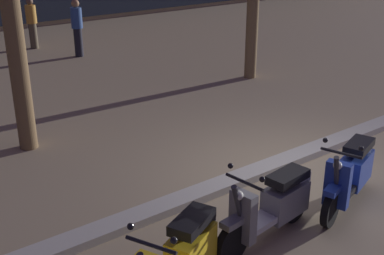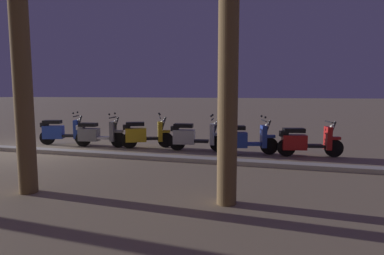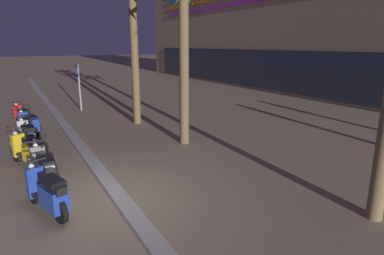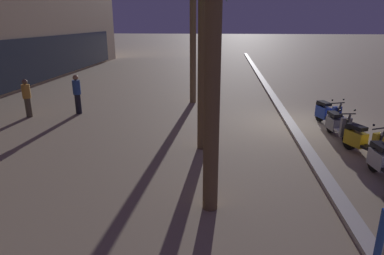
{
  "view_description": "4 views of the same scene",
  "coord_description": "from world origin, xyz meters",
  "px_view_note": "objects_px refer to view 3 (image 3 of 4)",
  "views": [
    {
      "loc": [
        -5.72,
        -4.87,
        3.82
      ],
      "look_at": [
        -1.99,
        0.07,
        1.31
      ],
      "focal_mm": 46.81,
      "sensor_mm": 36.0,
      "label": 1
    },
    {
      "loc": [
        -7.51,
        8.34,
        1.86
      ],
      "look_at": [
        -5.18,
        -0.02,
        0.89
      ],
      "focal_mm": 29.38,
      "sensor_mm": 36.0,
      "label": 2
    },
    {
      "loc": [
        6.66,
        -1.53,
        3.39
      ],
      "look_at": [
        -2.05,
        3.41,
        0.81
      ],
      "focal_mm": 30.28,
      "sensor_mm": 36.0,
      "label": 3
    },
    {
      "loc": [
        -13.25,
        3.06,
        3.96
      ],
      "look_at": [
        -3.38,
        3.97,
        0.8
      ],
      "focal_mm": 31.29,
      "sensor_mm": 36.0,
      "label": 4
    }
  ],
  "objects_px": {
    "scooter_blue_lead_nearest": "(48,194)",
    "palm_tree_far_corner": "(184,6)",
    "scooter_yellow_far_back": "(29,151)",
    "scooter_grey_mid_front": "(44,169)",
    "scooter_blue_gap_after_mid": "(29,125)",
    "crossing_sign": "(79,82)",
    "scooter_silver_tail_end": "(27,137)",
    "scooter_red_mid_centre": "(22,117)",
    "palm_tree_near_sign": "(132,7)"
  },
  "relations": [
    {
      "from": "crossing_sign",
      "to": "palm_tree_near_sign",
      "type": "relative_size",
      "value": 0.37
    },
    {
      "from": "scooter_blue_lead_nearest",
      "to": "palm_tree_near_sign",
      "type": "height_order",
      "value": "palm_tree_near_sign"
    },
    {
      "from": "scooter_silver_tail_end",
      "to": "palm_tree_far_corner",
      "type": "relative_size",
      "value": 0.3
    },
    {
      "from": "crossing_sign",
      "to": "palm_tree_far_corner",
      "type": "relative_size",
      "value": 0.39
    },
    {
      "from": "scooter_yellow_far_back",
      "to": "scooter_blue_gap_after_mid",
      "type": "bearing_deg",
      "value": 176.35
    },
    {
      "from": "scooter_silver_tail_end",
      "to": "palm_tree_far_corner",
      "type": "distance_m",
      "value": 6.65
    },
    {
      "from": "scooter_silver_tail_end",
      "to": "scooter_grey_mid_front",
      "type": "relative_size",
      "value": 1.02
    },
    {
      "from": "scooter_blue_gap_after_mid",
      "to": "scooter_grey_mid_front",
      "type": "height_order",
      "value": "same"
    },
    {
      "from": "scooter_red_mid_centre",
      "to": "scooter_silver_tail_end",
      "type": "bearing_deg",
      "value": -0.07
    },
    {
      "from": "scooter_silver_tail_end",
      "to": "palm_tree_near_sign",
      "type": "distance_m",
      "value": 6.52
    },
    {
      "from": "scooter_silver_tail_end",
      "to": "scooter_blue_gap_after_mid",
      "type": "bearing_deg",
      "value": 174.3
    },
    {
      "from": "scooter_blue_gap_after_mid",
      "to": "palm_tree_far_corner",
      "type": "relative_size",
      "value": 0.28
    },
    {
      "from": "scooter_yellow_far_back",
      "to": "palm_tree_near_sign",
      "type": "bearing_deg",
      "value": 128.25
    },
    {
      "from": "scooter_red_mid_centre",
      "to": "scooter_grey_mid_front",
      "type": "xyz_separation_m",
      "value": [
        6.73,
        0.17,
        0.0
      ]
    },
    {
      "from": "scooter_blue_gap_after_mid",
      "to": "scooter_silver_tail_end",
      "type": "distance_m",
      "value": 1.65
    },
    {
      "from": "scooter_grey_mid_front",
      "to": "crossing_sign",
      "type": "bearing_deg",
      "value": 163.95
    },
    {
      "from": "scooter_red_mid_centre",
      "to": "scooter_blue_lead_nearest",
      "type": "bearing_deg",
      "value": 0.64
    },
    {
      "from": "scooter_silver_tail_end",
      "to": "scooter_blue_lead_nearest",
      "type": "xyz_separation_m",
      "value": [
        4.88,
        0.1,
        0.0
      ]
    },
    {
      "from": "scooter_blue_gap_after_mid",
      "to": "scooter_yellow_far_back",
      "type": "xyz_separation_m",
      "value": [
        3.37,
        -0.21,
        0.0
      ]
    },
    {
      "from": "scooter_blue_gap_after_mid",
      "to": "scooter_yellow_far_back",
      "type": "height_order",
      "value": "same"
    },
    {
      "from": "scooter_grey_mid_front",
      "to": "palm_tree_near_sign",
      "type": "distance_m",
      "value": 8.05
    },
    {
      "from": "scooter_red_mid_centre",
      "to": "crossing_sign",
      "type": "distance_m",
      "value": 4.0
    },
    {
      "from": "scooter_blue_lead_nearest",
      "to": "palm_tree_far_corner",
      "type": "relative_size",
      "value": 0.28
    },
    {
      "from": "scooter_silver_tail_end",
      "to": "scooter_grey_mid_front",
      "type": "distance_m",
      "value": 3.37
    },
    {
      "from": "scooter_blue_gap_after_mid",
      "to": "scooter_yellow_far_back",
      "type": "distance_m",
      "value": 3.37
    },
    {
      "from": "scooter_red_mid_centre",
      "to": "palm_tree_near_sign",
      "type": "height_order",
      "value": "palm_tree_near_sign"
    },
    {
      "from": "palm_tree_far_corner",
      "to": "scooter_yellow_far_back",
      "type": "bearing_deg",
      "value": -91.22
    },
    {
      "from": "palm_tree_near_sign",
      "to": "scooter_grey_mid_front",
      "type": "bearing_deg",
      "value": -39.51
    },
    {
      "from": "scooter_yellow_far_back",
      "to": "crossing_sign",
      "type": "xyz_separation_m",
      "value": [
        -7.69,
        2.91,
        1.04
      ]
    },
    {
      "from": "scooter_grey_mid_front",
      "to": "scooter_red_mid_centre",
      "type": "bearing_deg",
      "value": -178.53
    },
    {
      "from": "palm_tree_far_corner",
      "to": "palm_tree_near_sign",
      "type": "xyz_separation_m",
      "value": [
        -3.66,
        -0.42,
        0.27
      ]
    },
    {
      "from": "scooter_silver_tail_end",
      "to": "scooter_yellow_far_back",
      "type": "distance_m",
      "value": 1.73
    },
    {
      "from": "crossing_sign",
      "to": "palm_tree_far_corner",
      "type": "xyz_separation_m",
      "value": [
        7.79,
        2.02,
        3.09
      ]
    },
    {
      "from": "palm_tree_far_corner",
      "to": "palm_tree_near_sign",
      "type": "height_order",
      "value": "palm_tree_near_sign"
    },
    {
      "from": "scooter_yellow_far_back",
      "to": "scooter_grey_mid_front",
      "type": "relative_size",
      "value": 0.9
    },
    {
      "from": "crossing_sign",
      "to": "scooter_blue_gap_after_mid",
      "type": "bearing_deg",
      "value": -31.96
    },
    {
      "from": "scooter_yellow_far_back",
      "to": "palm_tree_near_sign",
      "type": "height_order",
      "value": "palm_tree_near_sign"
    },
    {
      "from": "crossing_sign",
      "to": "palm_tree_near_sign",
      "type": "distance_m",
      "value": 5.56
    },
    {
      "from": "scooter_blue_gap_after_mid",
      "to": "scooter_blue_lead_nearest",
      "type": "xyz_separation_m",
      "value": [
        6.52,
        -0.07,
        0.0
      ]
    },
    {
      "from": "scooter_blue_lead_nearest",
      "to": "palm_tree_far_corner",
      "type": "height_order",
      "value": "palm_tree_far_corner"
    },
    {
      "from": "scooter_red_mid_centre",
      "to": "scooter_silver_tail_end",
      "type": "distance_m",
      "value": 3.37
    },
    {
      "from": "scooter_blue_lead_nearest",
      "to": "scooter_blue_gap_after_mid",
      "type": "bearing_deg",
      "value": 179.41
    },
    {
      "from": "palm_tree_near_sign",
      "to": "scooter_red_mid_centre",
      "type": "bearing_deg",
      "value": -109.08
    },
    {
      "from": "scooter_blue_lead_nearest",
      "to": "palm_tree_near_sign",
      "type": "bearing_deg",
      "value": 146.95
    },
    {
      "from": "scooter_silver_tail_end",
      "to": "palm_tree_near_sign",
      "type": "relative_size",
      "value": 0.28
    },
    {
      "from": "scooter_yellow_far_back",
      "to": "crossing_sign",
      "type": "distance_m",
      "value": 8.29
    },
    {
      "from": "scooter_silver_tail_end",
      "to": "crossing_sign",
      "type": "bearing_deg",
      "value": 154.37
    },
    {
      "from": "scooter_blue_lead_nearest",
      "to": "scooter_silver_tail_end",
      "type": "bearing_deg",
      "value": -178.87
    },
    {
      "from": "scooter_silver_tail_end",
      "to": "scooter_grey_mid_front",
      "type": "height_order",
      "value": "same"
    },
    {
      "from": "scooter_yellow_far_back",
      "to": "scooter_blue_lead_nearest",
      "type": "xyz_separation_m",
      "value": [
        3.15,
        0.15,
        0.0
      ]
    }
  ]
}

